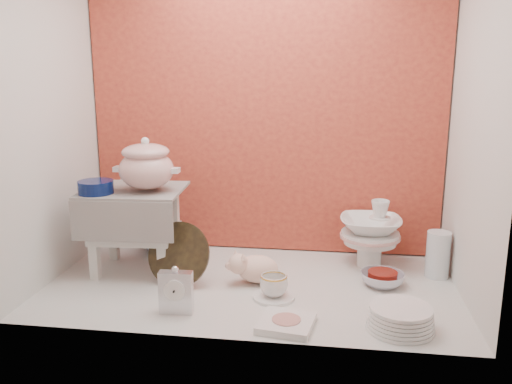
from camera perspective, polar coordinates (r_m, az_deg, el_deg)
ground at (r=2.42m, az=-0.54°, el=-9.82°), size 1.80×1.80×0.00m
niche_shell at (r=2.40m, az=0.06°, el=12.81°), size 1.86×1.03×1.53m
step_stool at (r=2.58m, az=-12.70°, el=-3.96°), size 0.48×0.41×0.40m
soup_tureen at (r=2.45m, az=-11.63°, el=2.92°), size 0.34×0.34×0.25m
cobalt_bowl at (r=2.48m, az=-16.72°, el=0.50°), size 0.19×0.19×0.06m
floral_platter at (r=2.94m, az=-12.66°, el=-1.87°), size 0.41×0.14×0.40m
blue_white_vase at (r=2.84m, az=-9.99°, el=-3.91°), size 0.29×0.29×0.24m
lacquer_tray at (r=2.41m, az=-8.27°, el=-6.60°), size 0.31×0.18×0.27m
mantel_clock at (r=2.15m, az=-8.53°, el=-10.31°), size 0.13×0.05×0.19m
plush_pig at (r=2.41m, az=0.18°, el=-8.16°), size 0.24×0.17×0.14m
teacup_saucer at (r=2.28m, az=1.90°, el=-11.12°), size 0.21×0.21×0.01m
gold_rim_teacup at (r=2.26m, az=1.91°, el=-9.92°), size 0.15×0.15×0.09m
lattice_dish at (r=2.06m, az=3.25°, el=-13.80°), size 0.23×0.23×0.03m
dinner_plate_stack at (r=2.09m, az=15.14°, el=-12.83°), size 0.32×0.32×0.09m
crystal_bowl at (r=2.46m, az=13.33°, el=-9.04°), size 0.20×0.20×0.06m
clear_glass_vase at (r=2.60m, az=18.83°, el=-6.33°), size 0.11×0.11×0.21m
porcelain_tower at (r=2.63m, az=12.08°, el=-4.32°), size 0.38×0.38×0.33m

